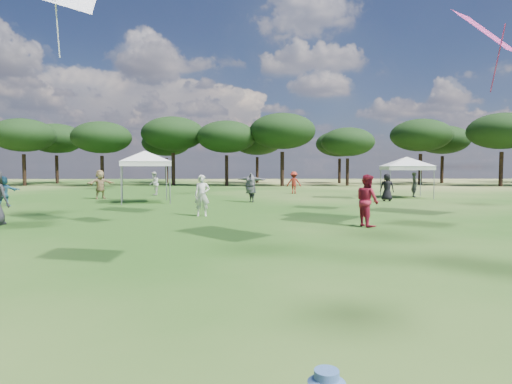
% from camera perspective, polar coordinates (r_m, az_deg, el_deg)
% --- Properties ---
extents(tree_line, '(108.78, 17.63, 7.77)m').
position_cam_1_polar(tree_line, '(48.12, 2.18, 7.47)').
color(tree_line, black).
rests_on(tree_line, ground).
extents(tent_left, '(5.23, 5.23, 3.17)m').
position_cam_1_polar(tent_left, '(24.52, -14.61, 5.05)').
color(tent_left, gray).
rests_on(tent_left, ground).
extents(tent_right, '(5.69, 5.69, 2.93)m').
position_cam_1_polar(tent_right, '(29.26, 19.42, 4.20)').
color(tent_right, gray).
rests_on(tent_right, ground).
extents(festival_crowd, '(31.20, 18.34, 1.92)m').
position_cam_1_polar(festival_crowd, '(23.24, -2.27, 0.56)').
color(festival_crowd, '#434448').
rests_on(festival_crowd, ground).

